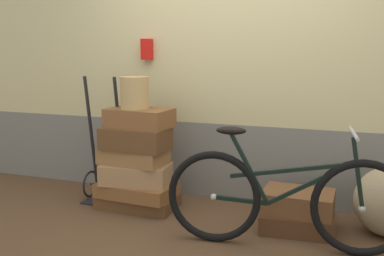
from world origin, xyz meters
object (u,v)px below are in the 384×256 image
at_px(suitcase_3, 133,156).
at_px(suitcase_6, 297,221).
at_px(wicker_basket, 135,93).
at_px(bicycle, 285,200).
at_px(luggage_trolley, 105,171).
at_px(suitcase_2, 136,174).
at_px(suitcase_4, 135,138).
at_px(suitcase_7, 298,201).
at_px(suitcase_1, 137,189).
at_px(suitcase_5, 139,118).
at_px(suitcase_0, 138,201).

distance_m(suitcase_3, suitcase_6, 1.53).
xyz_separation_m(wicker_basket, bicycle, (1.39, -0.40, -0.69)).
bearing_deg(luggage_trolley, suitcase_3, -16.13).
relative_size(suitcase_6, bicycle, 0.33).
relative_size(suitcase_2, suitcase_3, 1.02).
xyz_separation_m(suitcase_4, suitcase_6, (1.43, -0.00, -0.58)).
xyz_separation_m(suitcase_3, suitcase_7, (1.47, -0.01, -0.25)).
xyz_separation_m(suitcase_4, bicycle, (1.38, -0.38, -0.28)).
distance_m(suitcase_6, luggage_trolley, 1.84).
bearing_deg(suitcase_2, suitcase_6, -6.69).
bearing_deg(suitcase_2, suitcase_4, 54.35).
xyz_separation_m(suitcase_6, luggage_trolley, (-1.82, 0.12, 0.21)).
distance_m(suitcase_1, suitcase_6, 1.44).
height_order(wicker_basket, luggage_trolley, wicker_basket).
bearing_deg(suitcase_2, suitcase_5, 55.37).
relative_size(suitcase_3, suitcase_7, 1.07).
bearing_deg(bicycle, suitcase_5, 162.59).
bearing_deg(suitcase_7, suitcase_1, -178.89).
bearing_deg(suitcase_4, suitcase_1, 107.48).
relative_size(suitcase_4, suitcase_7, 1.07).
relative_size(suitcase_6, suitcase_7, 1.05).
bearing_deg(wicker_basket, suitcase_7, -0.61).
bearing_deg(suitcase_6, luggage_trolley, 171.91).
distance_m(suitcase_6, suitcase_7, 0.16).
distance_m(suitcase_0, suitcase_2, 0.27).
height_order(suitcase_2, suitcase_5, suitcase_5).
bearing_deg(suitcase_1, suitcase_0, 106.17).
distance_m(suitcase_1, wicker_basket, 0.88).
bearing_deg(luggage_trolley, suitcase_0, -12.12).
bearing_deg(suitcase_6, bicycle, -102.79).
bearing_deg(suitcase_3, suitcase_0, 43.45).
bearing_deg(suitcase_1, suitcase_7, 2.99).
bearing_deg(suitcase_6, suitcase_3, 174.97).
relative_size(luggage_trolley, bicycle, 0.68).
bearing_deg(suitcase_0, luggage_trolley, 167.54).
bearing_deg(suitcase_6, suitcase_7, 81.42).
height_order(suitcase_0, suitcase_5, suitcase_5).
bearing_deg(suitcase_7, suitcase_0, -179.79).
distance_m(suitcase_2, suitcase_3, 0.16).
bearing_deg(suitcase_7, wicker_basket, -179.05).
height_order(suitcase_6, suitcase_7, suitcase_7).
xyz_separation_m(suitcase_2, bicycle, (1.38, -0.38, 0.04)).
relative_size(suitcase_0, suitcase_5, 1.26).
distance_m(suitcase_2, bicycle, 1.43).
distance_m(suitcase_4, suitcase_7, 1.49).
bearing_deg(wicker_basket, suitcase_0, 91.32).
bearing_deg(bicycle, luggage_trolley, 164.14).
bearing_deg(suitcase_1, suitcase_3, -179.90).
xyz_separation_m(suitcase_5, wicker_basket, (-0.03, -0.02, 0.22)).
distance_m(suitcase_2, wicker_basket, 0.73).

